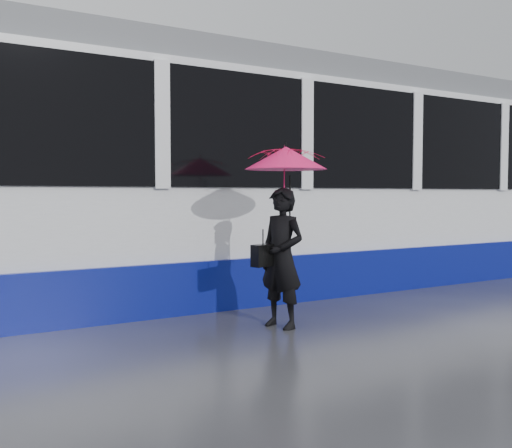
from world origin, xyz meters
TOP-DOWN VIEW (x-y plane):
  - ground at (0.00, 0.00)m, footprint 90.00×90.00m
  - rails at (0.00, 2.50)m, footprint 34.00×1.51m
  - tram at (1.11, 2.50)m, footprint 26.00×2.56m
  - woman at (1.53, 0.19)m, footprint 0.50×0.62m
  - umbrella at (1.58, 0.19)m, footprint 1.10×1.10m
  - handbag at (1.31, 0.21)m, footprint 0.29×0.19m

SIDE VIEW (x-z plane):
  - ground at x=0.00m, z-range 0.00..0.00m
  - rails at x=0.00m, z-range 0.00..0.02m
  - woman at x=1.53m, z-range 0.00..1.49m
  - handbag at x=1.31m, z-range 0.57..0.98m
  - umbrella at x=1.58m, z-range 1.13..2.13m
  - tram at x=1.11m, z-range -0.04..3.31m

